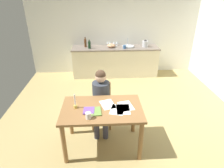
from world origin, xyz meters
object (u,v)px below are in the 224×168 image
Objects in this scene: chair_at_table at (101,102)px; coffee_mug at (89,116)px; bottle_vinegar at (89,45)px; wine_glass_by_kettle at (114,42)px; candlestick at (75,104)px; bottle_oil at (85,43)px; book_cookery at (96,111)px; mixing_bowl at (111,46)px; wine_glass_back_left at (110,43)px; wine_glass_back_right at (108,43)px; teacup_on_counter at (125,47)px; stovetop_kettle at (145,44)px; wine_glass_near_sink at (117,42)px; sink_unit at (128,46)px; book_magazine at (89,111)px; person_seated at (101,97)px; dining_table at (102,114)px.

chair_at_table is 0.99m from coffee_mug.
bottle_vinegar is 0.77m from wine_glass_by_kettle.
bottle_oil reaches higher than candlestick.
book_cookery is at bearing -98.27° from wine_glass_by_kettle.
bottle_vinegar is 1.03× the size of mixing_bowl.
wine_glass_back_left is at bearing 100.04° from mixing_bowl.
wine_glass_back_right is 0.57m from teacup_on_counter.
stovetop_kettle is 1.43× the size of wine_glass_back_left.
wine_glass_near_sink is 0.37m from teacup_on_counter.
bottle_oil is at bearing -174.61° from wine_glass_back_left.
candlestick is at bearing -119.82° from stovetop_kettle.
sink_unit is 1.17m from bottle_vinegar.
teacup_on_counter is at bearing 69.07° from candlestick.
wine_glass_by_kettle is at bearing 135.29° from teacup_on_counter.
book_cookery is at bearing -83.52° from bottle_oil.
candlestick is 1.04× the size of book_cookery.
person_seated is at bearing 72.63° from book_magazine.
book_cookery is (0.11, -0.02, -0.00)m from book_magazine.
wine_glass_back_left and wine_glass_back_right have the same top height.
teacup_on_counter is at bearing -44.71° from wine_glass_by_kettle.
person_seated is 7.76× the size of wine_glass_back_left.
person_seated is (-0.01, -0.15, 0.20)m from chair_at_table.
book_cookery is 0.80× the size of bottle_oil.
coffee_mug is 3.34m from teacup_on_counter.
person_seated is 2.63m from mixing_bowl.
teacup_on_counter is (1.16, -0.23, -0.08)m from bottle_oil.
teacup_on_counter is (0.30, -0.30, -0.06)m from wine_glass_by_kettle.
book_magazine is 3.35m from sink_unit.
mixing_bowl is 1.92× the size of teacup_on_counter.
wine_glass_back_right reaches higher than teacup_on_counter.
wine_glass_by_kettle is (0.41, 2.75, 0.33)m from person_seated.
book_cookery is 1.56× the size of wine_glass_by_kettle.
book_magazine is (-0.19, -0.57, 0.10)m from person_seated.
bottle_oil is (-0.26, 3.26, 0.24)m from book_magazine.
bottle_vinegar reaches higher than wine_glass_by_kettle.
book_magazine is 3.10m from bottle_vinegar.
book_cookery is at bearing 57.39° from coffee_mug.
mixing_bowl is 1.60× the size of wine_glass_back_left.
coffee_mug is 3.57m from wine_glass_by_kettle.
sink_unit is at bearing 50.58° from teacup_on_counter.
coffee_mug is at bearing -101.03° from wine_glass_near_sink.
sink_unit is 1.46× the size of mixing_bowl.
sink_unit is at bearing 75.13° from dining_table.
wine_glass_by_kettle is (-0.43, 0.15, 0.09)m from sink_unit.
wine_glass_back_right is (0.30, 3.35, 0.23)m from book_cookery.
book_cookery is (-0.08, -0.75, 0.30)m from chair_at_table.
candlestick is 3.15m from mixing_bowl.
dining_table is at bearing 42.94° from book_cookery.
wine_glass_near_sink is 1.00× the size of wine_glass_back_right.
bottle_oil is (-0.47, 3.18, 0.37)m from dining_table.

